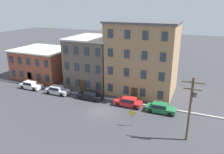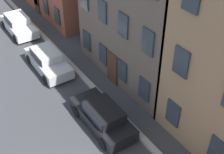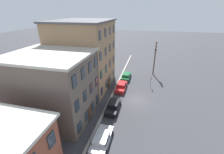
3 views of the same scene
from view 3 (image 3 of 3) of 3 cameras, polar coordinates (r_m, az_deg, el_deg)
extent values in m
plane|color=#38383D|center=(27.17, 9.15, -8.61)|extent=(200.00, 200.00, 0.00)
cube|color=#9E998E|center=(27.71, -0.20, -7.36)|extent=(56.00, 0.36, 0.16)
cube|color=#2D3842|center=(14.66, -22.04, -21.25)|extent=(0.90, 0.10, 1.40)
cube|color=#66564C|center=(22.50, -20.92, -3.75)|extent=(8.78, 9.91, 9.28)
cube|color=#B7B2A8|center=(20.83, -22.86, 8.01)|extent=(9.28, 10.41, 0.30)
cube|color=#2D3842|center=(19.61, -12.22, -18.12)|extent=(0.90, 0.10, 1.40)
cube|color=#2D3842|center=(17.70, -13.10, -10.65)|extent=(0.90, 0.10, 1.40)
cube|color=#2D3842|center=(16.18, -14.12, -1.59)|extent=(0.90, 0.10, 1.40)
cube|color=#2D3842|center=(21.10, -9.62, -14.34)|extent=(0.90, 0.10, 1.40)
cube|color=#2D3842|center=(19.35, -10.25, -7.13)|extent=(0.90, 0.10, 1.40)
cube|color=#2D3842|center=(17.96, -10.96, 1.35)|extent=(0.90, 0.10, 1.40)
cube|color=#2D3842|center=(22.71, -7.44, -11.05)|extent=(0.90, 0.10, 1.40)
cube|color=#2D3842|center=(21.09, -7.88, -4.16)|extent=(0.90, 0.10, 1.40)
cube|color=#2D3842|center=(19.82, -8.38, 3.74)|extent=(0.90, 0.10, 1.40)
cube|color=#2D3842|center=(24.41, -5.59, -8.20)|extent=(0.90, 0.10, 1.40)
cube|color=#2D3842|center=(22.91, -5.90, -1.65)|extent=(0.90, 0.10, 1.40)
cube|color=#2D3842|center=(21.75, -6.24, 5.71)|extent=(0.90, 0.10, 1.40)
cube|color=#472D1E|center=(22.16, -8.41, -13.56)|extent=(1.10, 0.10, 2.20)
cube|color=#9E7A56|center=(29.94, -10.35, 7.83)|extent=(11.80, 9.40, 12.69)
cube|color=#4C4C51|center=(28.84, -11.36, 20.30)|extent=(12.30, 9.90, 0.30)
cube|color=#2D3842|center=(26.33, -3.88, -5.43)|extent=(0.90, 0.10, 1.40)
cube|color=#2D3842|center=(24.93, -4.08, 0.93)|extent=(0.90, 0.10, 1.40)
cube|color=#2D3842|center=(23.86, -4.31, 7.95)|extent=(0.90, 0.10, 1.40)
cube|color=#2D3842|center=(23.18, -4.56, 15.51)|extent=(0.90, 0.10, 1.40)
cube|color=#2D3842|center=(28.82, -2.11, -2.63)|extent=(0.90, 0.10, 1.40)
cube|color=#2D3842|center=(27.54, -2.21, 3.28)|extent=(0.90, 0.10, 1.40)
cube|color=#2D3842|center=(26.57, -2.32, 9.69)|extent=(0.90, 0.10, 1.40)
cube|color=#2D3842|center=(25.96, -2.44, 16.48)|extent=(0.90, 0.10, 1.40)
cube|color=#2D3842|center=(31.38, -0.64, -0.27)|extent=(0.90, 0.10, 1.40)
cube|color=#2D3842|center=(30.21, -0.67, 5.22)|extent=(0.90, 0.10, 1.40)
cube|color=#2D3842|center=(29.33, -0.70, 11.09)|extent=(0.90, 0.10, 1.40)
cube|color=#2D3842|center=(28.78, -0.73, 17.26)|extent=(0.90, 0.10, 1.40)
cube|color=#2D3842|center=(34.01, 0.61, 1.72)|extent=(0.90, 0.10, 1.40)
cube|color=#2D3842|center=(32.93, 0.64, 6.83)|extent=(0.90, 0.10, 1.40)
cube|color=#2D3842|center=(32.13, 0.66, 12.24)|extent=(0.90, 0.10, 1.40)
cube|color=#2D3842|center=(31.63, 0.69, 17.88)|extent=(0.90, 0.10, 1.40)
cube|color=#472D1E|center=(30.31, -1.34, -2.23)|extent=(1.10, 0.10, 2.20)
cube|color=#B7B7BC|center=(19.22, -3.87, -22.81)|extent=(4.40, 1.80, 0.70)
cube|color=#B7B7BC|center=(18.63, -4.13, -21.93)|extent=(2.20, 1.51, 0.55)
cube|color=#1E232D|center=(18.63, -4.13, -21.93)|extent=(2.02, 1.58, 0.48)
cylinder|color=black|center=(20.52, -4.96, -19.87)|extent=(0.66, 0.22, 0.66)
cylinder|color=black|center=(20.16, -0.06, -20.75)|extent=(0.66, 0.22, 0.66)
cylinder|color=black|center=(18.69, -8.10, -25.78)|extent=(0.66, 0.22, 0.66)
cylinder|color=black|center=(18.29, -2.53, -26.97)|extent=(0.66, 0.22, 0.66)
cube|color=black|center=(24.14, 0.42, -11.39)|extent=(4.40, 1.80, 0.70)
cube|color=black|center=(23.94, 0.54, -9.90)|extent=(2.20, 1.51, 0.55)
cube|color=#1E232D|center=(23.94, 0.54, -9.90)|extent=(2.02, 1.58, 0.48)
cylinder|color=black|center=(22.98, 1.67, -14.13)|extent=(0.66, 0.22, 0.66)
cylinder|color=black|center=(23.31, -2.53, -13.50)|extent=(0.66, 0.22, 0.66)
cylinder|color=black|center=(25.27, 3.11, -10.16)|extent=(0.66, 0.22, 0.66)
cylinder|color=black|center=(25.58, -0.68, -9.66)|extent=(0.66, 0.22, 0.66)
cube|color=#B21E1E|center=(29.87, 3.52, -3.92)|extent=(4.40, 1.80, 0.70)
cube|color=#B21E1E|center=(29.76, 3.62, -2.68)|extent=(2.20, 1.51, 0.55)
cube|color=#1E232D|center=(29.76, 3.62, -2.68)|extent=(2.02, 1.58, 0.48)
cylinder|color=black|center=(28.60, 4.64, -5.78)|extent=(0.66, 0.22, 0.66)
cylinder|color=black|center=(28.87, 1.30, -5.39)|extent=(0.66, 0.22, 0.66)
cylinder|color=black|center=(31.12, 5.55, -3.19)|extent=(0.66, 0.22, 0.66)
cylinder|color=black|center=(31.37, 2.48, -2.86)|extent=(0.66, 0.22, 0.66)
cube|color=#1E6638|center=(34.61, 5.41, 0.12)|extent=(4.40, 1.80, 0.70)
cube|color=#1E6638|center=(34.18, 5.40, 0.94)|extent=(2.20, 1.51, 0.55)
cube|color=#1E232D|center=(34.18, 5.40, 0.94)|extent=(2.02, 1.58, 0.48)
cylinder|color=black|center=(36.12, 4.43, 0.87)|extent=(0.66, 0.22, 0.66)
cylinder|color=black|center=(35.91, 7.10, 0.60)|extent=(0.66, 0.22, 0.66)
cylinder|color=black|center=(33.51, 3.58, -1.03)|extent=(0.66, 0.22, 0.66)
cylinder|color=black|center=(33.28, 6.45, -1.33)|extent=(0.66, 0.22, 0.66)
cylinder|color=slate|center=(31.50, 14.48, -1.89)|extent=(0.08, 0.08, 2.28)
cube|color=yellow|center=(31.16, 14.69, -0.56)|extent=(0.93, 0.03, 0.93)
cube|color=black|center=(31.16, 14.67, -0.56)|extent=(1.01, 0.02, 1.01)
cylinder|color=brown|center=(37.13, 15.95, 6.71)|extent=(0.28, 0.28, 8.03)
cube|color=brown|center=(36.31, 16.57, 11.84)|extent=(2.40, 0.12, 0.12)
cube|color=brown|center=(36.48, 16.42, 10.62)|extent=(2.00, 0.12, 0.12)
cylinder|color=#515156|center=(36.95, 16.30, 9.84)|extent=(0.44, 0.44, 0.55)
camera|label=1|loc=(44.54, 52.83, 16.61)|focal=35.00mm
camera|label=2|loc=(29.95, 18.53, 19.39)|focal=50.00mm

